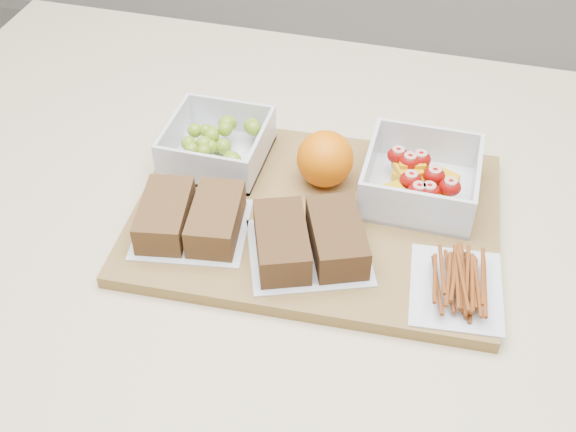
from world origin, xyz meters
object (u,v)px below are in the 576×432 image
at_px(orange, 325,159).
at_px(sandwich_bag_center, 309,240).
at_px(fruit_container, 420,180).
at_px(pretzel_bag, 458,281).
at_px(cutting_board, 316,217).
at_px(sandwich_bag_left, 191,218).
at_px(grape_container, 219,145).

bearing_deg(orange, sandwich_bag_center, -84.91).
xyz_separation_m(fruit_container, pretzel_bag, (0.06, -0.14, -0.01)).
distance_m(fruit_container, orange, 0.11).
bearing_deg(fruit_container, cutting_board, -150.65).
relative_size(cutting_board, pretzel_bag, 3.38).
relative_size(sandwich_bag_left, sandwich_bag_center, 0.86).
distance_m(cutting_board, sandwich_bag_center, 0.07).
xyz_separation_m(orange, sandwich_bag_left, (-0.13, -0.12, -0.02)).
height_order(fruit_container, sandwich_bag_center, fruit_container).
height_order(orange, sandwich_bag_center, orange).
xyz_separation_m(cutting_board, pretzel_bag, (0.17, -0.08, 0.02)).
bearing_deg(pretzel_bag, fruit_container, 112.57).
xyz_separation_m(fruit_container, orange, (-0.11, -0.01, 0.01)).
bearing_deg(grape_container, cutting_board, -25.35).
distance_m(cutting_board, grape_container, 0.16).
relative_size(fruit_container, orange, 1.90).
bearing_deg(cutting_board, pretzel_bag, -27.76).
relative_size(grape_container, fruit_container, 0.92).
bearing_deg(grape_container, sandwich_bag_left, -85.05).
bearing_deg(cutting_board, fruit_container, 26.30).
bearing_deg(grape_container, pretzel_bag, -25.01).
height_order(grape_container, pretzel_bag, grape_container).
distance_m(cutting_board, orange, 0.07).
height_order(sandwich_bag_left, pretzel_bag, sandwich_bag_left).
distance_m(cutting_board, sandwich_bag_left, 0.15).
bearing_deg(orange, sandwich_bag_left, -135.89).
xyz_separation_m(fruit_container, sandwich_bag_left, (-0.24, -0.13, -0.00)).
distance_m(sandwich_bag_center, pretzel_bag, 0.16).
distance_m(grape_container, orange, 0.14).
bearing_deg(sandwich_bag_left, grape_container, 94.95).
height_order(fruit_container, sandwich_bag_left, fruit_container).
bearing_deg(grape_container, sandwich_bag_center, -41.85).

